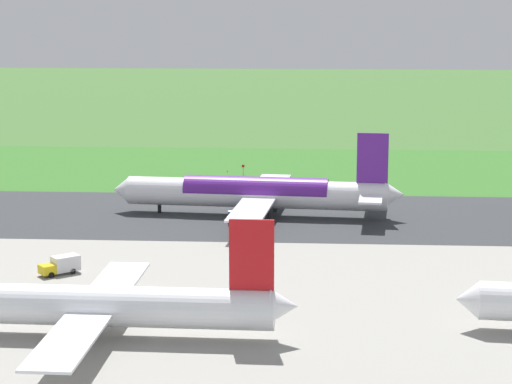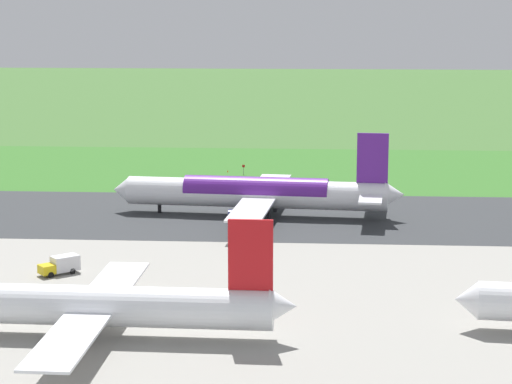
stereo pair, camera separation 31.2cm
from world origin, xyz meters
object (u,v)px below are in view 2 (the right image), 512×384
object	(u,v)px
airliner_parked_mid	(88,305)
service_truck_baggage	(61,265)
airliner_main	(258,193)
traffic_cone_orange	(228,171)
no_stopping_sign	(243,169)

from	to	relation	value
airliner_parked_mid	service_truck_baggage	size ratio (longest dim) A/B	8.47
airliner_main	service_truck_baggage	size ratio (longest dim) A/B	9.21
airliner_parked_mid	traffic_cone_orange	bearing A→B (deg)	-92.92
airliner_parked_mid	service_truck_baggage	xyz separation A→B (m)	(10.30, -26.51, -2.57)
service_truck_baggage	airliner_main	bearing A→B (deg)	-122.47
no_stopping_sign	traffic_cone_orange	bearing A→B (deg)	-36.31
airliner_parked_mid	traffic_cone_orange	size ratio (longest dim) A/B	90.55
no_stopping_sign	traffic_cone_orange	distance (m)	4.94
airliner_main	traffic_cone_orange	world-z (taller)	airliner_main
airliner_main	no_stopping_sign	world-z (taller)	airliner_main
airliner_main	airliner_parked_mid	size ratio (longest dim) A/B	1.09
service_truck_baggage	no_stopping_sign	size ratio (longest dim) A/B	2.56
airliner_parked_mid	no_stopping_sign	xyz separation A→B (m)	(-9.68, -111.03, -2.60)
no_stopping_sign	airliner_parked_mid	bearing A→B (deg)	85.02
airliner_parked_mid	traffic_cone_orange	xyz separation A→B (m)	(-5.80, -113.88, -3.70)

